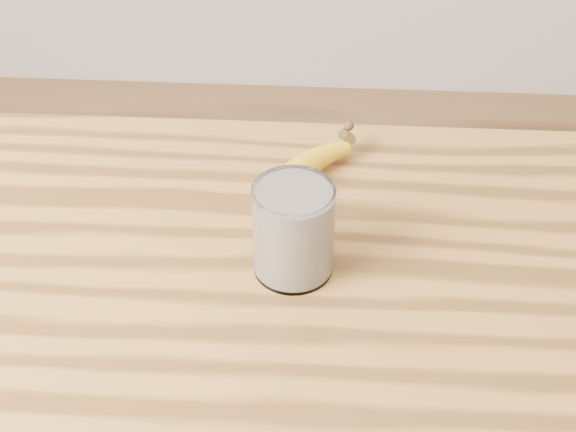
{
  "coord_description": "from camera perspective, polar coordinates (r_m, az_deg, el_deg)",
  "views": [
    {
      "loc": [
        0.1,
        -0.57,
        1.54
      ],
      "look_at": [
        0.06,
        0.15,
        0.93
      ],
      "focal_mm": 50.0,
      "sensor_mm": 36.0,
      "label": 1
    }
  ],
  "objects": [
    {
      "name": "table",
      "position": [
        0.96,
        -3.92,
        -13.18
      ],
      "size": [
        1.2,
        0.8,
        0.9
      ],
      "color": "#A17030",
      "rests_on": "ground"
    },
    {
      "name": "banana",
      "position": [
        1.0,
        -0.34,
        1.68
      ],
      "size": [
        0.18,
        0.35,
        0.04
      ],
      "primitive_type": null,
      "rotation": [
        0.0,
        0.0,
        -0.16
      ],
      "color": "gold",
      "rests_on": "table"
    },
    {
      "name": "smoothie_glass",
      "position": [
        0.89,
        0.39,
        -1.01
      ],
      "size": [
        0.09,
        0.09,
        0.11
      ],
      "color": "white",
      "rests_on": "table"
    }
  ]
}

